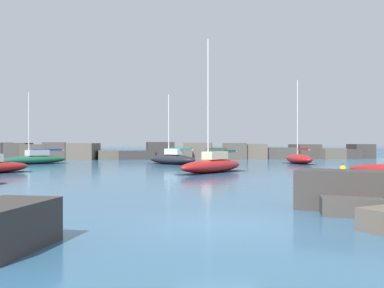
{
  "coord_description": "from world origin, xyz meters",
  "views": [
    {
      "loc": [
        -2.06,
        -12.72,
        2.47
      ],
      "look_at": [
        1.48,
        24.72,
        2.35
      ],
      "focal_mm": 40.0,
      "sensor_mm": 36.0,
      "label": 1
    }
  ],
  "objects_px": {
    "mooring_buoy_orange_near": "(343,168)",
    "sailboat_moored_3": "(172,159)",
    "sailboat_moored_4": "(34,159)",
    "sailboat_moored_0": "(213,165)",
    "sailboat_moored_2": "(299,159)"
  },
  "relations": [
    {
      "from": "mooring_buoy_orange_near",
      "to": "sailboat_moored_3",
      "type": "bearing_deg",
      "value": 136.54
    },
    {
      "from": "sailboat_moored_3",
      "to": "sailboat_moored_4",
      "type": "height_order",
      "value": "sailboat_moored_4"
    },
    {
      "from": "sailboat_moored_4",
      "to": "mooring_buoy_orange_near",
      "type": "distance_m",
      "value": 33.43
    },
    {
      "from": "sailboat_moored_0",
      "to": "sailboat_moored_2",
      "type": "relative_size",
      "value": 1.11
    },
    {
      "from": "sailboat_moored_3",
      "to": "sailboat_moored_4",
      "type": "distance_m",
      "value": 15.89
    },
    {
      "from": "sailboat_moored_4",
      "to": "sailboat_moored_2",
      "type": "bearing_deg",
      "value": -4.19
    },
    {
      "from": "sailboat_moored_2",
      "to": "sailboat_moored_4",
      "type": "height_order",
      "value": "sailboat_moored_2"
    },
    {
      "from": "sailboat_moored_3",
      "to": "sailboat_moored_4",
      "type": "bearing_deg",
      "value": 171.37
    },
    {
      "from": "sailboat_moored_2",
      "to": "sailboat_moored_4",
      "type": "bearing_deg",
      "value": 175.81
    },
    {
      "from": "sailboat_moored_0",
      "to": "mooring_buoy_orange_near",
      "type": "height_order",
      "value": "sailboat_moored_0"
    },
    {
      "from": "sailboat_moored_0",
      "to": "sailboat_moored_2",
      "type": "height_order",
      "value": "sailboat_moored_0"
    },
    {
      "from": "sailboat_moored_2",
      "to": "sailboat_moored_4",
      "type": "distance_m",
      "value": 30.55
    },
    {
      "from": "sailboat_moored_4",
      "to": "sailboat_moored_3",
      "type": "bearing_deg",
      "value": -8.63
    },
    {
      "from": "sailboat_moored_0",
      "to": "sailboat_moored_4",
      "type": "height_order",
      "value": "sailboat_moored_0"
    },
    {
      "from": "sailboat_moored_3",
      "to": "sailboat_moored_4",
      "type": "xyz_separation_m",
      "value": [
        -15.71,
        2.38,
        -0.08
      ]
    }
  ]
}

